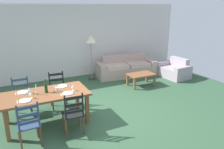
# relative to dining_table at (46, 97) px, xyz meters

# --- Properties ---
(ground_plane) EXTENTS (9.60, 9.60, 0.02)m
(ground_plane) POSITION_rel_dining_table_xyz_m (1.37, -0.07, -0.67)
(ground_plane) COLOR #305237
(wall_far) EXTENTS (9.60, 0.16, 2.70)m
(wall_far) POSITION_rel_dining_table_xyz_m (1.37, 3.23, 0.69)
(wall_far) COLOR silver
(wall_far) RESTS_ON ground_plane
(dining_table) EXTENTS (1.90, 0.96, 0.75)m
(dining_table) POSITION_rel_dining_table_xyz_m (0.00, 0.00, 0.00)
(dining_table) COLOR brown
(dining_table) RESTS_ON ground_plane
(dining_chair_near_left) EXTENTS (0.44, 0.42, 0.96)m
(dining_chair_near_left) POSITION_rel_dining_table_xyz_m (-0.47, -0.76, -0.19)
(dining_chair_near_left) COLOR navy
(dining_chair_near_left) RESTS_ON ground_plane
(dining_chair_near_right) EXTENTS (0.44, 0.42, 0.96)m
(dining_chair_near_right) POSITION_rel_dining_table_xyz_m (0.42, -0.72, -0.19)
(dining_chair_near_right) COLOR black
(dining_chair_near_right) RESTS_ON ground_plane
(dining_chair_far_left) EXTENTS (0.42, 0.41, 0.96)m
(dining_chair_far_left) POSITION_rel_dining_table_xyz_m (-0.46, 0.73, -0.19)
(dining_chair_far_left) COLOR #2D4654
(dining_chair_far_left) RESTS_ON ground_plane
(dining_chair_far_right) EXTENTS (0.44, 0.42, 0.96)m
(dining_chair_far_right) POSITION_rel_dining_table_xyz_m (0.44, 0.78, -0.19)
(dining_chair_far_right) COLOR black
(dining_chair_far_right) RESTS_ON ground_plane
(dinner_plate_near_left) EXTENTS (0.24, 0.24, 0.02)m
(dinner_plate_near_left) POSITION_rel_dining_table_xyz_m (-0.45, -0.25, 0.10)
(dinner_plate_near_left) COLOR white
(dinner_plate_near_left) RESTS_ON dining_table
(fork_near_left) EXTENTS (0.02, 0.17, 0.01)m
(fork_near_left) POSITION_rel_dining_table_xyz_m (-0.60, -0.25, 0.09)
(fork_near_left) COLOR silver
(fork_near_left) RESTS_ON dining_table
(dinner_plate_near_right) EXTENTS (0.24, 0.24, 0.02)m
(dinner_plate_near_right) POSITION_rel_dining_table_xyz_m (0.45, -0.25, 0.10)
(dinner_plate_near_right) COLOR white
(dinner_plate_near_right) RESTS_ON dining_table
(fork_near_right) EXTENTS (0.03, 0.17, 0.01)m
(fork_near_right) POSITION_rel_dining_table_xyz_m (0.30, -0.25, 0.09)
(fork_near_right) COLOR silver
(fork_near_right) RESTS_ON dining_table
(dinner_plate_far_left) EXTENTS (0.24, 0.24, 0.02)m
(dinner_plate_far_left) POSITION_rel_dining_table_xyz_m (-0.45, 0.25, 0.10)
(dinner_plate_far_left) COLOR white
(dinner_plate_far_left) RESTS_ON dining_table
(fork_far_left) EXTENTS (0.03, 0.17, 0.01)m
(fork_far_left) POSITION_rel_dining_table_xyz_m (-0.60, 0.25, 0.09)
(fork_far_left) COLOR silver
(fork_far_left) RESTS_ON dining_table
(dinner_plate_far_right) EXTENTS (0.24, 0.24, 0.02)m
(dinner_plate_far_right) POSITION_rel_dining_table_xyz_m (0.45, 0.25, 0.10)
(dinner_plate_far_right) COLOR white
(dinner_plate_far_right) RESTS_ON dining_table
(fork_far_right) EXTENTS (0.03, 0.17, 0.01)m
(fork_far_right) POSITION_rel_dining_table_xyz_m (0.30, 0.25, 0.09)
(fork_far_right) COLOR silver
(fork_far_right) RESTS_ON dining_table
(wine_bottle) EXTENTS (0.07, 0.07, 0.32)m
(wine_bottle) POSITION_rel_dining_table_xyz_m (0.03, 0.03, 0.20)
(wine_bottle) COLOR #143819
(wine_bottle) RESTS_ON dining_table
(wine_glass_near_left) EXTENTS (0.06, 0.06, 0.16)m
(wine_glass_near_left) POSITION_rel_dining_table_xyz_m (-0.32, -0.16, 0.20)
(wine_glass_near_left) COLOR white
(wine_glass_near_left) RESTS_ON dining_table
(wine_glass_near_right) EXTENTS (0.06, 0.06, 0.16)m
(wine_glass_near_right) POSITION_rel_dining_table_xyz_m (0.61, -0.12, 0.20)
(wine_glass_near_right) COLOR white
(wine_glass_near_right) RESTS_ON dining_table
(wine_glass_far_left) EXTENTS (0.06, 0.06, 0.16)m
(wine_glass_far_left) POSITION_rel_dining_table_xyz_m (-0.31, 0.13, 0.20)
(wine_glass_far_left) COLOR white
(wine_glass_far_left) RESTS_ON dining_table
(coffee_cup_primary) EXTENTS (0.07, 0.07, 0.09)m
(coffee_cup_primary) POSITION_rel_dining_table_xyz_m (0.27, -0.00, 0.13)
(coffee_cup_primary) COLOR beige
(coffee_cup_primary) RESTS_ON dining_table
(candle_tall) EXTENTS (0.05, 0.05, 0.23)m
(candle_tall) POSITION_rel_dining_table_xyz_m (-0.18, 0.02, 0.15)
(candle_tall) COLOR #998C66
(candle_tall) RESTS_ON dining_table
(candle_short) EXTENTS (0.05, 0.05, 0.14)m
(candle_short) POSITION_rel_dining_table_xyz_m (0.20, -0.04, 0.12)
(candle_short) COLOR #998C66
(candle_short) RESTS_ON dining_table
(couch) EXTENTS (2.36, 1.05, 0.80)m
(couch) POSITION_rel_dining_table_xyz_m (3.46, 2.37, -0.37)
(couch) COLOR tan
(couch) RESTS_ON ground_plane
(coffee_table) EXTENTS (0.90, 0.56, 0.42)m
(coffee_table) POSITION_rel_dining_table_xyz_m (3.36, 1.16, -0.31)
(coffee_table) COLOR brown
(coffee_table) RESTS_ON ground_plane
(armchair_upholstered) EXTENTS (0.90, 1.23, 0.72)m
(armchair_upholstered) POSITION_rel_dining_table_xyz_m (5.07, 1.41, -0.41)
(armchair_upholstered) COLOR #A99CA5
(armchair_upholstered) RESTS_ON ground_plane
(standing_lamp) EXTENTS (0.40, 0.40, 1.64)m
(standing_lamp) POSITION_rel_dining_table_xyz_m (2.10, 2.56, 0.75)
(standing_lamp) COLOR #332D28
(standing_lamp) RESTS_ON ground_plane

